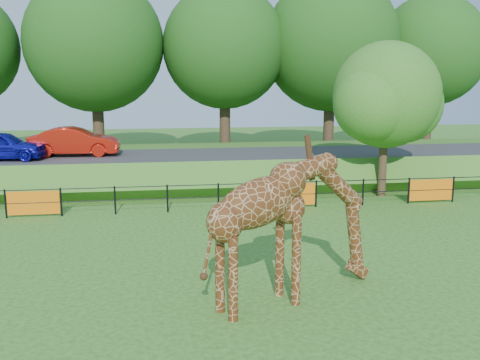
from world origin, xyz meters
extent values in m
plane|color=#2B5A16|center=(0.00, 0.00, 0.00)|extent=(90.00, 90.00, 0.00)
cube|color=#2B5A16|center=(0.00, 15.50, 0.65)|extent=(40.00, 9.00, 1.30)
cube|color=#2E2E30|center=(0.00, 14.00, 1.36)|extent=(40.00, 5.00, 0.12)
imported|color=#1716B8|center=(-9.52, 13.56, 2.10)|extent=(4.11, 1.96, 1.36)
imported|color=red|center=(-6.36, 14.50, 2.12)|extent=(4.30, 1.62, 1.40)
imported|color=black|center=(3.01, 10.04, 0.69)|extent=(0.57, 0.46, 1.38)
cylinder|color=#382519|center=(7.50, 9.60, 1.60)|extent=(0.36, 0.36, 3.20)
sphere|color=#29631B|center=(7.50, 9.60, 4.46)|extent=(4.60, 4.60, 4.60)
sphere|color=#29631B|center=(8.65, 10.29, 4.00)|extent=(3.45, 3.45, 3.45)
sphere|color=#29631B|center=(6.58, 8.91, 4.12)|extent=(3.22, 3.22, 3.22)
cylinder|color=#382519|center=(-6.00, 22.00, 2.50)|extent=(0.70, 0.70, 5.00)
sphere|color=#1D4813|center=(-6.00, 22.00, 7.31)|extent=(8.40, 8.40, 8.40)
cylinder|color=#382519|center=(2.00, 22.00, 2.50)|extent=(0.70, 0.70, 5.00)
sphere|color=#1D4813|center=(2.00, 22.00, 7.14)|extent=(7.80, 7.80, 7.80)
cylinder|color=#382519|center=(9.00, 22.00, 2.50)|extent=(0.70, 0.70, 5.00)
sphere|color=#1D4813|center=(9.00, 22.00, 7.42)|extent=(8.80, 8.80, 8.80)
cylinder|color=#382519|center=(16.00, 22.00, 2.50)|extent=(0.70, 0.70, 5.00)
sphere|color=#1D4813|center=(16.00, 22.00, 7.04)|extent=(7.40, 7.40, 7.40)
camera|label=1|loc=(-2.25, -12.53, 5.11)|focal=40.00mm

